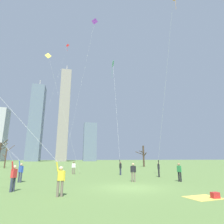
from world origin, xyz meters
name	(u,v)px	position (x,y,z in m)	size (l,w,h in m)	color
ground_plane	(131,188)	(0.00, 0.00, 0.00)	(400.00, 400.00, 0.00)	#5B7A3D
kite_flyer_midfield_center_green	(118,133)	(2.10, 11.39, 5.44)	(0.74, 6.69, 19.25)	#33384C
kite_flyer_midfield_left_orange	(160,150)	(5.56, 5.91, 2.94)	(0.40, 6.41, 19.27)	black
kite_flyer_foreground_left_blue	(30,143)	(-6.66, -2.18, 2.90)	(13.42, 0.80, 15.39)	#726656
bystander_far_off_by_trees	(133,171)	(1.33, 3.14, 0.90)	(0.46, 0.34, 1.62)	#726656
bystander_watching_nearby	(179,171)	(5.49, 2.31, 0.90)	(0.28, 0.49, 1.62)	black
bystander_strolling_midfield	(74,167)	(-3.75, 12.58, 0.90)	(0.50, 0.27, 1.62)	#726656
distant_kite_drifting_right_red	(63,60)	(-7.03, 28.78, 25.34)	(6.62, 1.40, 29.81)	red
distant_kite_high_overhead_yellow	(51,66)	(-7.84, 13.33, 15.66)	(6.07, 0.56, 17.79)	yellow
distant_kite_drifting_left_purple	(93,29)	(-1.03, 18.83, 27.42)	(5.30, 2.15, 30.19)	purple
picnic_spot	(210,196)	(3.00, -4.38, 0.09)	(1.98, 1.64, 0.31)	#D8BF4C
bare_tree_right_of_center	(6,157)	(-17.40, 30.74, 2.30)	(2.26, 0.75, 4.87)	#4C3828
bare_tree_far_right_edge	(0,153)	(-20.21, 35.56, 3.24)	(2.10, 2.40, 6.41)	#423326
bare_tree_left_of_center	(143,156)	(13.76, 30.91, 2.66)	(2.53, 1.56, 5.13)	#423326
skyline_mid_tower_right	(36,122)	(-27.13, 118.60, 25.77)	(8.38, 10.73, 56.45)	slate
skyline_wide_slab	(64,114)	(-9.01, 114.93, 31.64)	(6.93, 9.43, 68.07)	gray
skyline_slender_spire	(90,142)	(9.57, 116.45, 13.12)	(8.92, 5.28, 26.24)	slate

